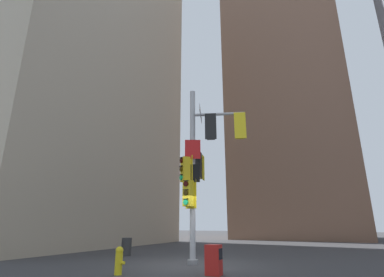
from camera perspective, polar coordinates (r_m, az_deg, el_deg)
ground at (r=11.68m, az=0.13°, el=-23.81°), size 120.00×120.00×0.00m
building_tower_left at (r=29.20m, az=-25.19°, el=11.77°), size 16.55×16.55×29.21m
building_mid_block at (r=39.01m, az=18.28°, el=9.24°), size 12.79×12.79×36.00m
signal_pole_assembly at (r=12.07m, az=1.73°, el=-4.58°), size 2.81×2.49×7.11m
fire_hydrant at (r=9.56m, az=-14.35°, el=-22.38°), size 0.33×0.23×0.80m
newspaper_box at (r=9.24m, az=4.34°, el=-22.94°), size 0.45×0.36×0.85m
trash_bin at (r=15.10m, az=-12.94°, el=-20.28°), size 0.48×0.48×0.81m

